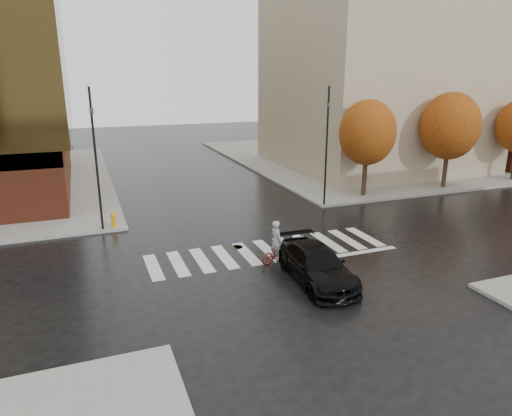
{
  "coord_description": "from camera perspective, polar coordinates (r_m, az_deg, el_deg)",
  "views": [
    {
      "loc": [
        -7.93,
        -18.51,
        8.19
      ],
      "look_at": [
        -0.36,
        1.2,
        2.0
      ],
      "focal_mm": 32.0,
      "sensor_mm": 36.0,
      "label": 1
    }
  ],
  "objects": [
    {
      "name": "traffic_light_nw",
      "position": [
        25.1,
        -19.47,
        6.8
      ],
      "size": [
        0.23,
        0.21,
        7.48
      ],
      "rotation": [
        0.0,
        0.0,
        -1.97
      ],
      "color": "black",
      "rests_on": "sidewalk_nw"
    },
    {
      "name": "traffic_light_ne",
      "position": [
        28.85,
        8.85,
        8.55
      ],
      "size": [
        0.2,
        0.22,
        7.4
      ],
      "rotation": [
        0.0,
        0.0,
        2.86
      ],
      "color": "black",
      "rests_on": "sidewalk_ne"
    },
    {
      "name": "tree_ne_b",
      "position": [
        36.13,
        23.1,
        9.39
      ],
      "size": [
        4.2,
        4.2,
        6.89
      ],
      "color": "black",
      "rests_on": "sidewalk_ne"
    },
    {
      "name": "sedan",
      "position": [
        18.92,
        7.6,
        -7.07
      ],
      "size": [
        2.3,
        5.07,
        1.44
      ],
      "primitive_type": "imported",
      "rotation": [
        0.0,
        0.0,
        -0.06
      ],
      "color": "black",
      "rests_on": "ground"
    },
    {
      "name": "ground",
      "position": [
        21.74,
        2.04,
        -5.81
      ],
      "size": [
        120.0,
        120.0,
        0.0
      ],
      "primitive_type": "plane",
      "color": "black",
      "rests_on": "ground"
    },
    {
      "name": "building_ne_tan",
      "position": [
        43.4,
        14.72,
        17.1
      ],
      "size": [
        16.0,
        16.0,
        18.0
      ],
      "primitive_type": "cube",
      "color": "tan",
      "rests_on": "sidewalk_ne"
    },
    {
      "name": "crosswalk",
      "position": [
        22.16,
        1.53,
        -5.34
      ],
      "size": [
        12.0,
        3.0,
        0.01
      ],
      "primitive_type": "cube",
      "color": "silver",
      "rests_on": "ground"
    },
    {
      "name": "cyclist",
      "position": [
        20.57,
        2.7,
        -5.09
      ],
      "size": [
        1.84,
        0.92,
        2.0
      ],
      "rotation": [
        0.0,
        0.0,
        1.76
      ],
      "color": "maroon",
      "rests_on": "ground"
    },
    {
      "name": "tree_ne_a",
      "position": [
        31.73,
        13.76,
        9.12
      ],
      "size": [
        3.8,
        3.8,
        6.5
      ],
      "color": "black",
      "rests_on": "sidewalk_ne"
    },
    {
      "name": "sidewalk_ne",
      "position": [
        49.64,
        15.09,
        6.37
      ],
      "size": [
        30.0,
        30.0,
        0.15
      ],
      "primitive_type": "cube",
      "color": "gray",
      "rests_on": "ground"
    },
    {
      "name": "manhole",
      "position": [
        22.6,
        -2.43,
        -4.91
      ],
      "size": [
        0.77,
        0.77,
        0.01
      ],
      "primitive_type": "cylinder",
      "rotation": [
        0.0,
        0.0,
        0.36
      ],
      "color": "#503E1C",
      "rests_on": "ground"
    },
    {
      "name": "fire_hydrant",
      "position": [
        26.16,
        -17.37,
        -1.3
      ],
      "size": [
        0.29,
        0.29,
        0.81
      ],
      "color": "orange",
      "rests_on": "sidewalk_nw"
    }
  ]
}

